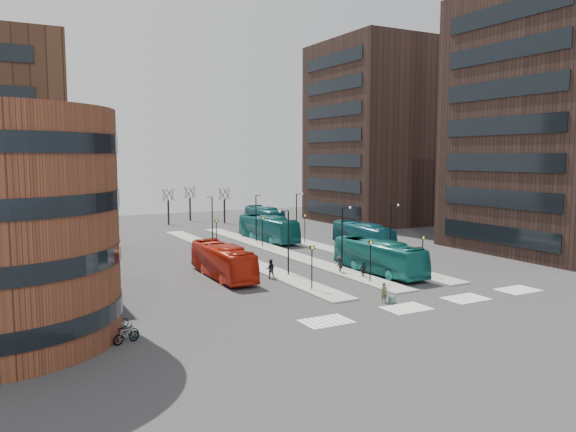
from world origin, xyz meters
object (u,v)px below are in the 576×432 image
commuter_a (270,269)px  bicycle_near (123,332)px  teal_bus_d (264,217)px  bicycle_mid (126,335)px  suitcase (392,300)px  red_bus (223,261)px  teal_bus_b (268,228)px  teal_bus_c (363,236)px  commuter_b (364,270)px  traveller (384,293)px  commuter_c (339,265)px  teal_bus_a (379,257)px  bicycle_far (115,321)px

commuter_a → bicycle_near: commuter_a is taller
teal_bus_d → bicycle_mid: (-31.18, -45.46, -1.12)m
suitcase → bicycle_mid: bearing=173.5°
red_bus → teal_bus_b: teal_bus_b is taller
teal_bus_c → teal_bus_d: size_ratio=0.95×
commuter_a → commuter_b: bearing=176.3°
traveller → commuter_a: commuter_a is taller
teal_bus_b → teal_bus_c: bearing=-57.9°
suitcase → teal_bus_b: size_ratio=0.04×
commuter_a → commuter_b: (7.58, -4.00, -0.14)m
teal_bus_c → bicycle_near: bearing=-142.2°
commuter_b → commuter_c: commuter_c is taller
commuter_c → bicycle_mid: size_ratio=0.98×
suitcase → teal_bus_a: size_ratio=0.05×
suitcase → bicycle_near: bicycle_near is taller
teal_bus_a → teal_bus_c: teal_bus_a is taller
traveller → teal_bus_b: bearing=79.3°
teal_bus_c → bicycle_near: 39.22m
teal_bus_a → teal_bus_c: size_ratio=1.03×
red_bus → traveller: red_bus is taller
teal_bus_a → commuter_c: bearing=152.7°
commuter_c → bicycle_far: size_ratio=0.96×
suitcase → commuter_a: bearing=103.5°
bicycle_near → bicycle_far: bearing=6.5°
red_bus → commuter_b: red_bus is taller
teal_bus_c → bicycle_mid: 39.69m
commuter_b → teal_bus_b: bearing=-14.6°
bicycle_near → bicycle_far: bicycle_near is taller
teal_bus_b → commuter_a: teal_bus_b is taller
bicycle_near → teal_bus_b: bearing=-32.4°
commuter_b → bicycle_mid: commuter_b is taller
suitcase → teal_bus_b: bearing=74.2°
traveller → bicycle_far: 19.79m
traveller → commuter_b: (3.72, 7.83, -0.04)m
commuter_c → bicycle_near: size_ratio=0.90×
commuter_a → traveller: bearing=132.2°
red_bus → teal_bus_d: teal_bus_d is taller
commuter_a → bicycle_far: (-15.67, -8.62, -0.42)m
commuter_c → teal_bus_c: bearing=153.8°
suitcase → commuter_c: (2.43, 10.97, 0.58)m
teal_bus_b → bicycle_near: (-25.56, -31.75, -1.17)m
commuter_a → bicycle_near: bearing=59.6°
red_bus → teal_bus_b: bearing=54.3°
suitcase → commuter_b: bearing=62.3°
teal_bus_b → commuter_a: 22.83m
traveller → commuter_b: bearing=64.4°
teal_bus_a → bicycle_mid: (-25.85, -9.20, -1.07)m
teal_bus_a → teal_bus_b: 23.42m
commuter_a → commuter_b: 8.57m
red_bus → bicycle_far: bearing=-135.9°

